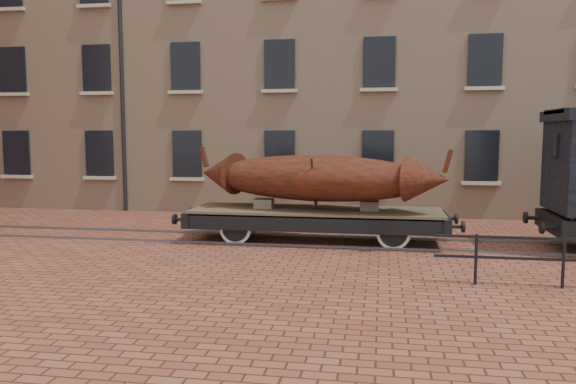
# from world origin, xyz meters

# --- Properties ---
(ground) EXTENTS (90.00, 90.00, 0.00)m
(ground) POSITION_xyz_m (0.00, 0.00, 0.00)
(ground) COLOR brown
(warehouse_cream) EXTENTS (40.00, 10.19, 14.00)m
(warehouse_cream) POSITION_xyz_m (3.00, 9.99, 7.00)
(warehouse_cream) COLOR #D2AE8B
(warehouse_cream) RESTS_ON ground
(rail_track) EXTENTS (30.00, 1.52, 0.06)m
(rail_track) POSITION_xyz_m (0.00, 0.00, 0.03)
(rail_track) COLOR #59595E
(rail_track) RESTS_ON ground
(flatcar_wagon) EXTENTS (7.62, 2.07, 1.15)m
(flatcar_wagon) POSITION_xyz_m (-0.59, 0.00, 0.72)
(flatcar_wagon) COLOR #4C402B
(flatcar_wagon) RESTS_ON ground
(iron_boat) EXTENTS (7.06, 3.16, 1.68)m
(iron_boat) POSITION_xyz_m (-0.59, 0.00, 1.76)
(iron_boat) COLOR #602412
(iron_boat) RESTS_ON flatcar_wagon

